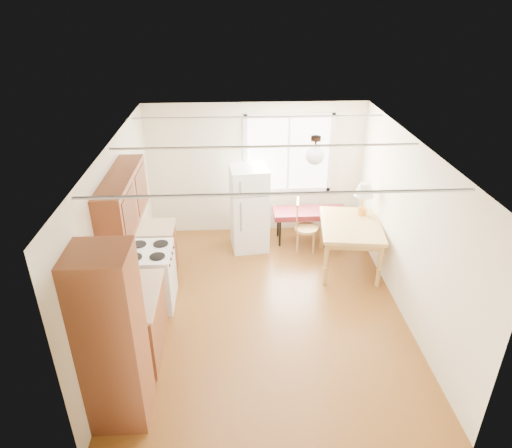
{
  "coord_description": "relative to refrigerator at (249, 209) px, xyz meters",
  "views": [
    {
      "loc": [
        -0.42,
        -5.52,
        4.23
      ],
      "look_at": [
        -0.1,
        0.47,
        1.15
      ],
      "focal_mm": 32.0,
      "sensor_mm": 36.0,
      "label": 1
    }
  ],
  "objects": [
    {
      "name": "refrigerator",
      "position": [
        0.0,
        0.0,
        0.0
      ],
      "size": [
        0.7,
        0.7,
        1.54
      ],
      "rotation": [
        0.0,
        0.0,
        0.11
      ],
      "color": "white",
      "rests_on": "ground"
    },
    {
      "name": "window_unit",
      "position": [
        0.75,
        0.66,
        0.78
      ],
      "size": [
        1.64,
        0.05,
        1.51
      ],
      "color": "white",
      "rests_on": "room_shell"
    },
    {
      "name": "room_shell",
      "position": [
        0.15,
        -1.82,
        0.48
      ],
      "size": [
        4.6,
        5.6,
        2.62
      ],
      "color": "#5F3513",
      "rests_on": "ground"
    },
    {
      "name": "dining_table",
      "position": [
        1.65,
        -0.76,
        -0.06
      ],
      "size": [
        1.14,
        1.42,
        0.81
      ],
      "rotation": [
        0.0,
        0.0,
        -0.13
      ],
      "color": "#AE8743",
      "rests_on": "ground"
    },
    {
      "name": "chair",
      "position": [
        0.92,
        -0.16,
        -0.22
      ],
      "size": [
        0.44,
        0.43,
        0.96
      ],
      "rotation": [
        0.0,
        0.0,
        -0.17
      ],
      "color": "#AE8743",
      "rests_on": "ground"
    },
    {
      "name": "kettle",
      "position": [
        -1.57,
        -2.55,
        0.24
      ],
      "size": [
        0.14,
        0.14,
        0.26
      ],
      "color": "red",
      "rests_on": "kitchen_run"
    },
    {
      "name": "table_lamp",
      "position": [
        1.91,
        -0.43,
        0.46
      ],
      "size": [
        0.33,
        0.33,
        0.57
      ],
      "rotation": [
        0.0,
        0.0,
        -0.14
      ],
      "color": "#C48A3E",
      "rests_on": "dining_table"
    },
    {
      "name": "coffee_maker",
      "position": [
        -1.57,
        -3.13,
        0.27
      ],
      "size": [
        0.25,
        0.29,
        0.39
      ],
      "rotation": [
        0.0,
        0.0,
        -0.23
      ],
      "color": "black",
      "rests_on": "kitchen_run"
    },
    {
      "name": "pendant_light",
      "position": [
        0.85,
        -1.42,
        1.46
      ],
      "size": [
        0.26,
        0.26,
        0.4
      ],
      "color": "black",
      "rests_on": "room_shell"
    },
    {
      "name": "kitchen_run",
      "position": [
        -1.56,
        -2.45,
        0.07
      ],
      "size": [
        0.65,
        3.4,
        2.2
      ],
      "color": "brown",
      "rests_on": "ground"
    },
    {
      "name": "bench",
      "position": [
        1.13,
        0.17,
        -0.21
      ],
      "size": [
        1.36,
        0.51,
        0.63
      ],
      "rotation": [
        0.0,
        0.0,
        0.01
      ],
      "color": "#5B151B",
      "rests_on": "ground"
    }
  ]
}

